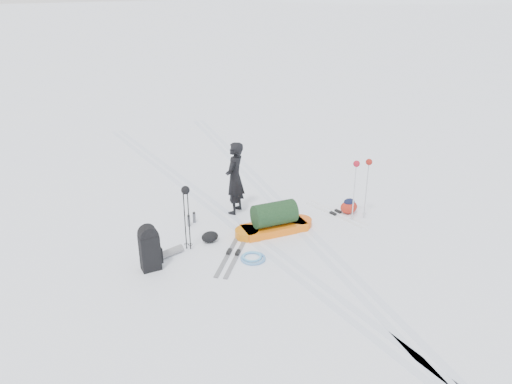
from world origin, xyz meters
TOP-DOWN VIEW (x-y plane):
  - ground at (0.00, 0.00)m, footprint 200.00×200.00m
  - snow_hill_backdrop at (62.69, 84.02)m, footprint 359.50×192.00m
  - ski_tracks at (0.61, 0.88)m, footprint 3.38×17.97m
  - skier at (0.21, 1.31)m, footprint 0.72×0.70m
  - pulk_sled at (0.51, 0.08)m, footprint 1.76×0.68m
  - expedition_rucksack at (-2.15, -0.09)m, footprint 0.92×0.55m
  - ski_poles_black at (-1.33, 0.25)m, footprint 0.17×0.17m
  - ski_poles_silver at (2.44, -0.28)m, footprint 0.44×0.18m
  - touring_skis_grey at (-0.64, -0.34)m, footprint 1.36×1.51m
  - touring_skis_white at (2.16, 0.16)m, footprint 0.58×1.70m
  - rope_coil at (-0.40, -0.69)m, footprint 0.64×0.64m
  - small_daypack at (2.44, 0.05)m, footprint 0.47×0.40m
  - thermos_pair at (-0.90, 1.21)m, footprint 0.24×0.19m
  - stuff_sack at (-0.85, 0.32)m, footprint 0.42×0.37m

SIDE VIEW (x-z plane):
  - snow_hill_backdrop at x=62.69m, z-range -150.24..12.21m
  - ground at x=0.00m, z-range 0.00..0.00m
  - ski_tracks at x=0.61m, z-range 0.00..0.01m
  - touring_skis_white at x=2.16m, z-range -0.02..0.04m
  - touring_skis_grey at x=-0.64m, z-range -0.02..0.05m
  - rope_coil at x=-0.40m, z-range 0.00..0.06m
  - stuff_sack at x=-0.85m, z-range 0.00..0.22m
  - thermos_pair at x=-0.90m, z-range -0.01..0.25m
  - small_daypack at x=2.44m, z-range -0.01..0.35m
  - pulk_sled at x=0.51m, z-range -0.08..0.58m
  - expedition_rucksack at x=-2.15m, z-range -0.03..0.85m
  - skier at x=0.21m, z-range 0.00..1.66m
  - ski_poles_black at x=-1.33m, z-range 0.43..1.77m
  - ski_poles_silver at x=2.44m, z-range 0.47..1.86m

